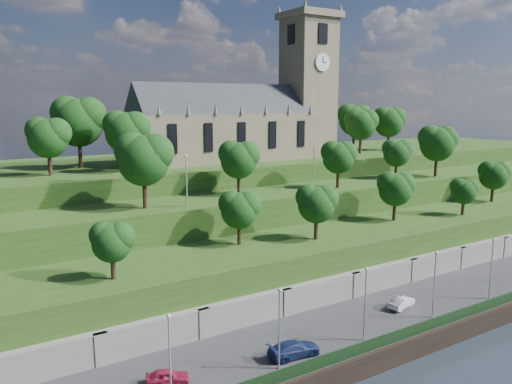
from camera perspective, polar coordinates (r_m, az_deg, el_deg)
ground at (r=59.62m, az=22.54°, el=-15.30°), size 320.00×320.00×0.00m
promenade at (r=62.52m, az=18.05°, el=-12.79°), size 160.00×12.00×2.00m
quay_wall at (r=59.14m, az=22.65°, el=-14.35°), size 160.00×0.50×2.20m
fence at (r=58.90m, az=22.23°, el=-12.83°), size 160.00×0.10×1.20m
retaining_wall at (r=65.66m, az=14.11°, el=-10.05°), size 160.00×2.10×5.00m
embankment_lower at (r=69.25m, az=10.57°, el=-7.53°), size 160.00×12.00×8.00m
embankment_upper at (r=76.85m, az=5.11°, el=-4.06°), size 160.00×10.00×12.00m
hilltop at (r=93.77m, az=-2.56°, el=-0.49°), size 160.00×32.00×15.00m
church at (r=89.09m, az=-0.92°, el=8.69°), size 38.60×12.35×27.60m
trees_lower at (r=70.13m, az=13.04°, el=-0.19°), size 71.37×8.29×7.16m
trees_upper at (r=74.99m, az=6.62°, el=4.65°), size 59.49×8.59×9.38m
trees_hilltop at (r=87.90m, az=-1.17°, el=7.96°), size 73.27×16.18×10.89m
lamp_posts_promenade at (r=57.13m, az=19.73°, el=-9.39°), size 60.36×0.36×7.44m
lamp_posts_upper at (r=72.67m, az=6.65°, el=3.01°), size 40.36×0.36×6.58m
car_left at (r=44.46m, az=-10.05°, el=-20.05°), size 3.87×2.72×1.22m
car_middle at (r=59.98m, az=16.29°, el=-12.00°), size 4.07×2.20×1.27m
car_right at (r=47.82m, az=4.38°, el=-17.44°), size 5.20×2.57×1.45m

